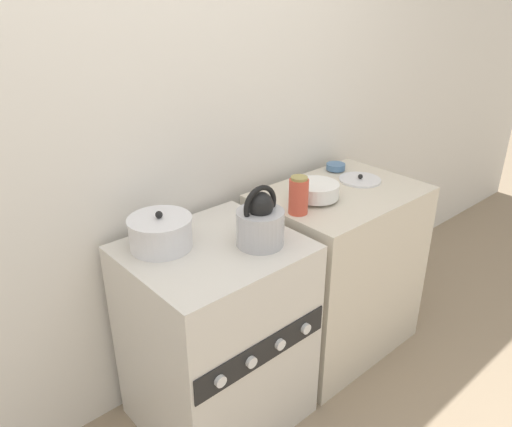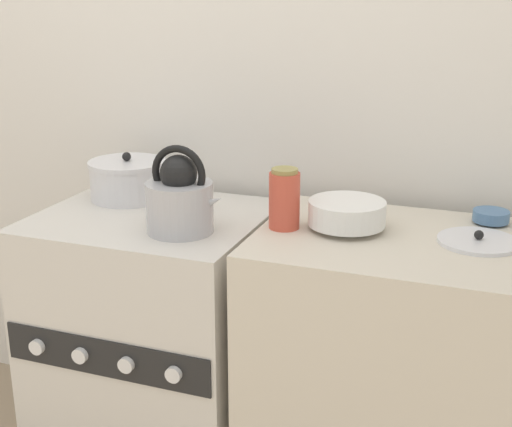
{
  "view_description": "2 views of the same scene",
  "coord_description": "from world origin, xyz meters",
  "px_view_note": "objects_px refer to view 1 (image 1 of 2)",
  "views": [
    {
      "loc": [
        -0.99,
        -1.07,
        1.78
      ],
      "look_at": [
        0.24,
        0.32,
        0.9
      ],
      "focal_mm": 35.0,
      "sensor_mm": 36.0,
      "label": 1
    },
    {
      "loc": [
        0.99,
        -1.48,
        1.5
      ],
      "look_at": [
        0.35,
        0.25,
        0.91
      ],
      "focal_mm": 50.0,
      "sensor_mm": 36.0,
      "label": 2
    }
  ],
  "objects_px": {
    "stove": "(217,335)",
    "storage_jar": "(299,195)",
    "cooking_pot": "(161,233)",
    "enamel_bowl": "(316,190)",
    "kettle": "(261,222)",
    "loose_pot_lid": "(360,180)",
    "small_ceramic_bowl": "(336,167)"
  },
  "relations": [
    {
      "from": "stove",
      "to": "small_ceramic_bowl",
      "type": "bearing_deg",
      "value": 11.6
    },
    {
      "from": "loose_pot_lid",
      "to": "enamel_bowl",
      "type": "bearing_deg",
      "value": -178.01
    },
    {
      "from": "cooking_pot",
      "to": "loose_pot_lid",
      "type": "distance_m",
      "value": 1.08
    },
    {
      "from": "kettle",
      "to": "small_ceramic_bowl",
      "type": "distance_m",
      "value": 0.85
    },
    {
      "from": "cooking_pot",
      "to": "storage_jar",
      "type": "bearing_deg",
      "value": -16.05
    },
    {
      "from": "kettle",
      "to": "stove",
      "type": "bearing_deg",
      "value": 145.37
    },
    {
      "from": "stove",
      "to": "cooking_pot",
      "type": "xyz_separation_m",
      "value": [
        -0.15,
        0.13,
        0.49
      ]
    },
    {
      "from": "stove",
      "to": "storage_jar",
      "type": "xyz_separation_m",
      "value": [
        0.43,
        -0.04,
        0.53
      ]
    },
    {
      "from": "storage_jar",
      "to": "kettle",
      "type": "bearing_deg",
      "value": -166.39
    },
    {
      "from": "enamel_bowl",
      "to": "kettle",
      "type": "bearing_deg",
      "value": -165.68
    },
    {
      "from": "stove",
      "to": "kettle",
      "type": "bearing_deg",
      "value": -34.63
    },
    {
      "from": "kettle",
      "to": "loose_pot_lid",
      "type": "height_order",
      "value": "kettle"
    },
    {
      "from": "kettle",
      "to": "storage_jar",
      "type": "bearing_deg",
      "value": 13.61
    },
    {
      "from": "cooking_pot",
      "to": "small_ceramic_bowl",
      "type": "xyz_separation_m",
      "value": [
        1.09,
        0.07,
        -0.02
      ]
    },
    {
      "from": "stove",
      "to": "storage_jar",
      "type": "relative_size",
      "value": 5.19
    },
    {
      "from": "enamel_bowl",
      "to": "cooking_pot",
      "type": "bearing_deg",
      "value": 170.69
    },
    {
      "from": "small_ceramic_bowl",
      "to": "loose_pot_lid",
      "type": "distance_m",
      "value": 0.18
    },
    {
      "from": "enamel_bowl",
      "to": "loose_pot_lid",
      "type": "bearing_deg",
      "value": 1.99
    },
    {
      "from": "stove",
      "to": "enamel_bowl",
      "type": "height_order",
      "value": "enamel_bowl"
    },
    {
      "from": "kettle",
      "to": "storage_jar",
      "type": "xyz_separation_m",
      "value": [
        0.28,
        0.07,
        0.01
      ]
    },
    {
      "from": "kettle",
      "to": "small_ceramic_bowl",
      "type": "xyz_separation_m",
      "value": [
        0.8,
        0.3,
        -0.05
      ]
    },
    {
      "from": "storage_jar",
      "to": "loose_pot_lid",
      "type": "relative_size",
      "value": 0.8
    },
    {
      "from": "small_ceramic_bowl",
      "to": "loose_pot_lid",
      "type": "bearing_deg",
      "value": -96.66
    },
    {
      "from": "kettle",
      "to": "loose_pot_lid",
      "type": "distance_m",
      "value": 0.79
    },
    {
      "from": "kettle",
      "to": "small_ceramic_bowl",
      "type": "bearing_deg",
      "value": 20.5
    },
    {
      "from": "stove",
      "to": "small_ceramic_bowl",
      "type": "xyz_separation_m",
      "value": [
        0.95,
        0.19,
        0.47
      ]
    },
    {
      "from": "enamel_bowl",
      "to": "storage_jar",
      "type": "relative_size",
      "value": 1.26
    },
    {
      "from": "loose_pot_lid",
      "to": "kettle",
      "type": "bearing_deg",
      "value": -170.97
    },
    {
      "from": "storage_jar",
      "to": "loose_pot_lid",
      "type": "height_order",
      "value": "storage_jar"
    },
    {
      "from": "cooking_pot",
      "to": "enamel_bowl",
      "type": "height_order",
      "value": "cooking_pot"
    },
    {
      "from": "storage_jar",
      "to": "loose_pot_lid",
      "type": "bearing_deg",
      "value": 6.44
    },
    {
      "from": "cooking_pot",
      "to": "enamel_bowl",
      "type": "relative_size",
      "value": 1.18
    }
  ]
}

